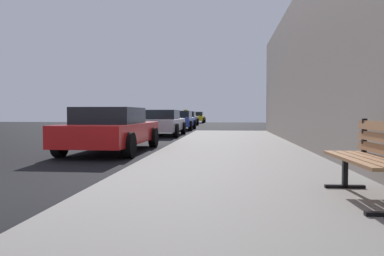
# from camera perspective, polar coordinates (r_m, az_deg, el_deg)

# --- Properties ---
(sidewalk) EXTENTS (4.00, 32.00, 0.15)m
(sidewalk) POSITION_cam_1_polar(r_m,az_deg,el_deg) (4.32, 8.42, -11.51)
(sidewalk) COLOR gray
(sidewalk) RESTS_ON ground_plane
(bench) EXTENTS (0.54, 1.54, 0.89)m
(bench) POSITION_cam_1_polar(r_m,az_deg,el_deg) (4.46, 26.67, -3.68)
(bench) COLOR #9E6B42
(bench) RESTS_ON sidewalk
(car_red) EXTENTS (2.01, 4.56, 1.27)m
(car_red) POSITION_cam_1_polar(r_m,az_deg,el_deg) (10.67, -12.45, -0.19)
(car_red) COLOR red
(car_red) RESTS_ON ground_plane
(car_silver) EXTENTS (2.03, 4.30, 1.27)m
(car_silver) POSITION_cam_1_polar(r_m,az_deg,el_deg) (18.05, -4.79, 0.86)
(car_silver) COLOR #B7B7BF
(car_silver) RESTS_ON ground_plane
(car_blue) EXTENTS (1.98, 4.30, 1.27)m
(car_blue) POSITION_cam_1_polar(r_m,az_deg,el_deg) (24.44, -2.01, 1.24)
(car_blue) COLOR #233899
(car_blue) RESTS_ON ground_plane
(car_black) EXTENTS (2.07, 4.06, 1.43)m
(car_black) POSITION_cam_1_polar(r_m,az_deg,el_deg) (32.33, -0.97, 1.51)
(car_black) COLOR black
(car_black) RESTS_ON ground_plane
(car_yellow) EXTENTS (1.92, 4.12, 1.27)m
(car_yellow) POSITION_cam_1_polar(r_m,az_deg,el_deg) (42.06, 0.70, 1.70)
(car_yellow) COLOR yellow
(car_yellow) RESTS_ON ground_plane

